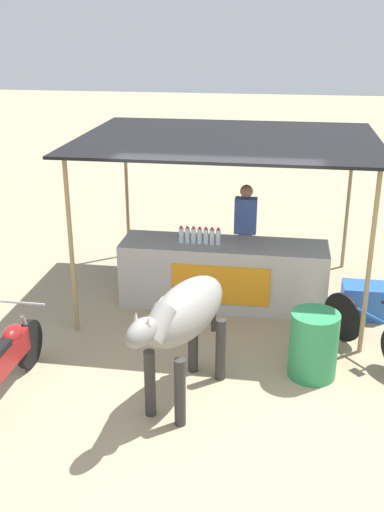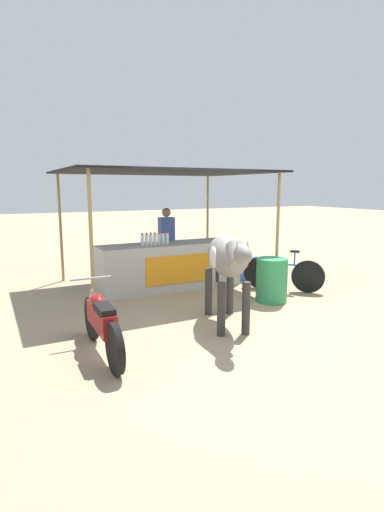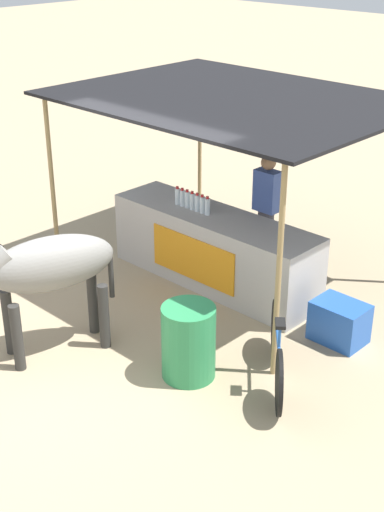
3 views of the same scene
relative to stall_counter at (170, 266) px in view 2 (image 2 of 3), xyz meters
name	(u,v)px [view 2 (image 2 of 3)]	position (x,y,z in m)	size (l,w,h in m)	color
ground_plane	(226,318)	(0.00, -2.20, -0.48)	(60.00, 60.00, 0.00)	tan
stall_counter	(170,266)	(0.00, 0.00, 0.00)	(3.00, 0.82, 0.96)	#B2ADA8
stall_awning	(163,176)	(0.00, 0.30, 1.87)	(4.20, 3.20, 2.44)	black
water_bottle_row	(155,239)	(-0.35, -0.05, 0.59)	(0.61, 0.07, 0.25)	silver
vendor_behind_counter	(167,243)	(0.26, 0.75, 0.37)	(0.34, 0.22, 1.65)	#383842
cooler_box	(252,269)	(2.03, -0.10, -0.24)	(0.60, 0.44, 0.48)	blue
water_barrel	(272,280)	(1.26, -1.78, -0.07)	(0.57, 0.57, 0.82)	#2D8C51
cow	(227,259)	(-0.18, -2.50, 0.55)	(0.95, 1.84, 1.44)	gray
motorcycle_parked	(101,321)	(-2.17, -2.68, -0.05)	(0.55, 1.80, 0.90)	black
bicycle_leaning	(283,274)	(2.00, -1.24, -0.13)	(1.10, 1.29, 0.85)	black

